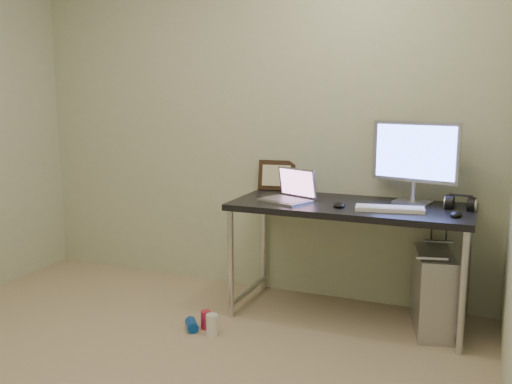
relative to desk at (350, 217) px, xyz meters
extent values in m
cube|color=beige|center=(-0.83, 0.33, 0.58)|extent=(3.50, 0.02, 2.50)
cube|color=black|center=(0.00, 0.00, 0.06)|extent=(1.49, 0.65, 0.04)
cylinder|color=silver|center=(-0.70, -0.29, -0.31)|extent=(0.04, 0.04, 0.71)
cylinder|color=silver|center=(-0.70, 0.29, -0.31)|extent=(0.04, 0.04, 0.71)
cylinder|color=silver|center=(0.70, -0.29, -0.31)|extent=(0.04, 0.04, 0.71)
cylinder|color=silver|center=(0.70, 0.29, -0.31)|extent=(0.04, 0.04, 0.71)
cylinder|color=silver|center=(-0.70, 0.00, -0.59)|extent=(0.04, 0.57, 0.04)
cylinder|color=silver|center=(0.70, 0.00, -0.59)|extent=(0.04, 0.57, 0.04)
cube|color=silver|center=(0.53, -0.01, -0.42)|extent=(0.31, 0.51, 0.49)
cylinder|color=silver|center=(0.53, -0.20, -0.15)|extent=(0.18, 0.06, 0.02)
cylinder|color=silver|center=(0.53, 0.19, -0.15)|extent=(0.18, 0.06, 0.02)
cylinder|color=black|center=(0.48, 0.28, -0.27)|extent=(0.01, 0.16, 0.69)
cylinder|color=black|center=(0.57, 0.26, -0.29)|extent=(0.02, 0.11, 0.71)
cylinder|color=#CC2446|center=(-0.77, -0.52, -0.61)|extent=(0.07, 0.07, 0.11)
cylinder|color=white|center=(-0.69, -0.59, -0.60)|extent=(0.10, 0.10, 0.13)
cylinder|color=#0D45B1|center=(-0.83, -0.58, -0.63)|extent=(0.13, 0.14, 0.07)
cube|color=silver|center=(-0.40, -0.10, 0.09)|extent=(0.36, 0.31, 0.02)
cube|color=slate|center=(-0.40, -0.10, 0.10)|extent=(0.31, 0.26, 0.00)
cube|color=#9B9BA3|center=(-0.36, 0.01, 0.20)|extent=(0.29, 0.15, 0.19)
cube|color=#815171|center=(-0.36, 0.01, 0.20)|extent=(0.26, 0.13, 0.17)
cube|color=silver|center=(0.36, 0.17, 0.09)|extent=(0.25, 0.21, 0.02)
cylinder|color=silver|center=(0.36, 0.19, 0.16)|extent=(0.04, 0.04, 0.12)
cube|color=silver|center=(0.36, 0.18, 0.41)|extent=(0.55, 0.16, 0.38)
cube|color=#5166EE|center=(0.36, 0.16, 0.41)|extent=(0.49, 0.12, 0.33)
cube|color=white|center=(0.26, -0.11, 0.10)|extent=(0.42, 0.19, 0.02)
ellipsoid|color=black|center=(0.64, -0.13, 0.10)|extent=(0.08, 0.11, 0.04)
ellipsoid|color=black|center=(-0.04, -0.11, 0.10)|extent=(0.10, 0.13, 0.04)
cylinder|color=black|center=(0.58, 0.09, 0.11)|extent=(0.05, 0.11, 0.10)
cylinder|color=black|center=(0.71, 0.09, 0.11)|extent=(0.05, 0.11, 0.10)
cube|color=black|center=(0.65, 0.09, 0.17)|extent=(0.14, 0.03, 0.01)
cube|color=black|center=(-0.61, 0.30, 0.19)|extent=(0.27, 0.11, 0.22)
cylinder|color=silver|center=(-0.36, 0.25, 0.13)|extent=(0.01, 0.01, 0.10)
cylinder|color=white|center=(-0.36, 0.25, 0.19)|extent=(0.05, 0.04, 0.04)
camera|label=1|loc=(0.80, -3.47, 0.79)|focal=40.00mm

